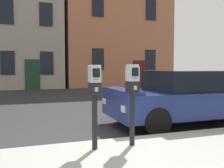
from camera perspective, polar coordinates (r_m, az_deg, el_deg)
ground_plane at (r=4.73m, az=-1.77°, el=-14.74°), size 160.00×160.00×0.00m
parking_meter_near_kerb at (r=4.14m, az=-3.99°, el=-1.70°), size 0.22×0.25×1.40m
parking_meter_twin_adjacent at (r=4.36m, az=4.65°, el=-1.32°), size 0.22×0.25×1.41m
parked_car_navy_coupe at (r=7.05m, az=17.76°, el=-2.60°), size 4.43×1.86×1.42m
townhouse_green_painted at (r=22.75m, az=0.21°, el=14.86°), size 8.77×5.89×11.84m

